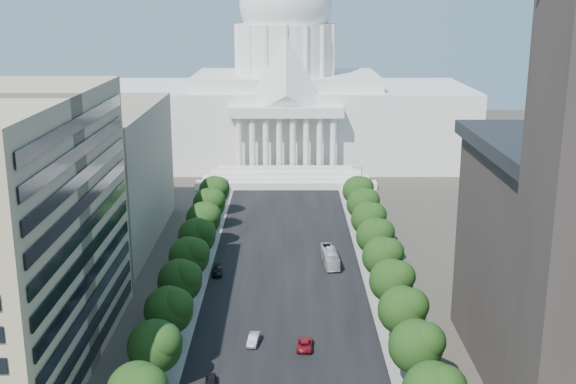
{
  "coord_description": "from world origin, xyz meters",
  "views": [
    {
      "loc": [
        0.21,
        -54.56,
        52.32
      ],
      "look_at": [
        0.46,
        81.21,
        16.19
      ],
      "focal_mm": 45.0,
      "sensor_mm": 36.0,
      "label": 1
    }
  ],
  "objects_px": {
    "car_red": "(305,344)",
    "city_bus": "(330,257)",
    "car_dark_a": "(211,382)",
    "car_dark_b": "(217,271)",
    "car_silver": "(254,339)"
  },
  "relations": [
    {
      "from": "car_dark_a",
      "to": "car_red",
      "type": "height_order",
      "value": "car_red"
    },
    {
      "from": "car_dark_b",
      "to": "city_bus",
      "type": "bearing_deg",
      "value": 9.63
    },
    {
      "from": "city_bus",
      "to": "car_red",
      "type": "bearing_deg",
      "value": -103.36
    },
    {
      "from": "car_dark_b",
      "to": "car_silver",
      "type": "bearing_deg",
      "value": -79.12
    },
    {
      "from": "car_dark_a",
      "to": "car_red",
      "type": "relative_size",
      "value": 0.79
    },
    {
      "from": "car_dark_a",
      "to": "car_red",
      "type": "distance_m",
      "value": 17.63
    },
    {
      "from": "car_dark_a",
      "to": "car_silver",
      "type": "bearing_deg",
      "value": 61.52
    },
    {
      "from": "car_dark_a",
      "to": "car_dark_b",
      "type": "xyz_separation_m",
      "value": [
        -3.11,
        42.55,
        0.02
      ]
    },
    {
      "from": "car_dark_a",
      "to": "car_dark_b",
      "type": "distance_m",
      "value": 42.66
    },
    {
      "from": "car_red",
      "to": "city_bus",
      "type": "bearing_deg",
      "value": -94.86
    },
    {
      "from": "car_dark_a",
      "to": "car_silver",
      "type": "relative_size",
      "value": 0.91
    },
    {
      "from": "car_silver",
      "to": "car_red",
      "type": "xyz_separation_m",
      "value": [
        8.04,
        -1.56,
        -0.02
      ]
    },
    {
      "from": "car_red",
      "to": "city_bus",
      "type": "height_order",
      "value": "city_bus"
    },
    {
      "from": "car_dark_a",
      "to": "car_silver",
      "type": "xyz_separation_m",
      "value": [
        5.37,
        13.01,
        0.05
      ]
    },
    {
      "from": "car_silver",
      "to": "car_red",
      "type": "distance_m",
      "value": 8.19
    }
  ]
}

